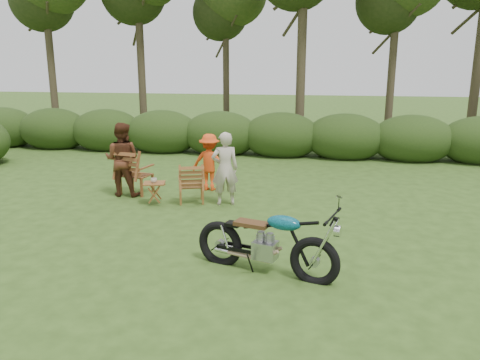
% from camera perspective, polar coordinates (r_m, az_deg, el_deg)
% --- Properties ---
extents(ground, '(80.00, 80.00, 0.00)m').
position_cam_1_polar(ground, '(6.67, -2.98, -11.45)').
color(ground, '#2D4517').
rests_on(ground, ground).
extents(tree_line, '(22.52, 11.62, 8.14)m').
position_cam_1_polar(tree_line, '(15.65, 7.52, 17.29)').
color(tree_line, '#372D1E').
rests_on(tree_line, ground).
extents(motorcycle, '(2.15, 1.28, 1.15)m').
position_cam_1_polar(motorcycle, '(6.76, 3.06, -11.08)').
color(motorcycle, '#0C87A0').
rests_on(motorcycle, ground).
extents(lawn_chair_right, '(0.74, 0.74, 0.85)m').
position_cam_1_polar(lawn_chair_right, '(10.03, -5.92, -2.70)').
color(lawn_chair_right, brown).
rests_on(lawn_chair_right, ground).
extents(lawn_chair_left, '(0.82, 0.82, 1.02)m').
position_cam_1_polar(lawn_chair_left, '(10.91, -12.41, -1.59)').
color(lawn_chair_left, brown).
rests_on(lawn_chair_left, ground).
extents(side_table, '(0.54, 0.49, 0.47)m').
position_cam_1_polar(side_table, '(9.93, -10.36, -1.62)').
color(side_table, brown).
rests_on(side_table, ground).
extents(cup, '(0.15, 0.15, 0.10)m').
position_cam_1_polar(cup, '(9.85, -10.45, -0.04)').
color(cup, '#BFB19D').
rests_on(cup, side_table).
extents(adult_a, '(0.65, 0.53, 1.53)m').
position_cam_1_polar(adult_a, '(9.84, -1.81, -2.97)').
color(adult_a, '#BBAD9A').
rests_on(adult_a, ground).
extents(adult_b, '(0.81, 0.64, 1.63)m').
position_cam_1_polar(adult_b, '(10.83, -13.91, -1.79)').
color(adult_b, '#4D2716').
rests_on(adult_b, ground).
extents(child, '(0.89, 0.55, 1.32)m').
position_cam_1_polar(child, '(10.97, -3.67, -1.20)').
color(child, '#E54615').
rests_on(child, ground).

